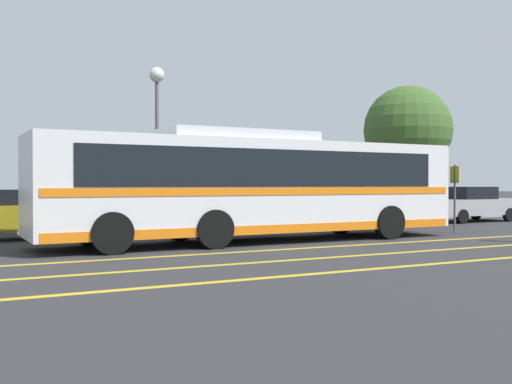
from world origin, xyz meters
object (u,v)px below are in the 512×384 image
parked_car_1 (6,214)px  parked_car_3 (371,206)px  parked_car_2 (213,211)px  tree_0 (408,130)px  parked_car_4 (469,204)px  street_lamp (157,105)px  transit_bus (256,184)px  bus_stop_sign (455,190)px

parked_car_1 → parked_car_3: parked_car_3 is taller
parked_car_2 → tree_0: (14.36, 6.27, 3.91)m
parked_car_3 → parked_car_1: bearing=88.3°
parked_car_3 → parked_car_4: (5.45, 0.03, 0.01)m
parked_car_3 → street_lamp: bearing=69.0°
parked_car_1 → street_lamp: size_ratio=0.81×
transit_bus → street_lamp: bearing=-174.1°
parked_car_3 → parked_car_4: size_ratio=1.03×
parked_car_4 → parked_car_3: bearing=-91.1°
parked_car_1 → bus_stop_sign: bus_stop_sign is taller
parked_car_2 → street_lamp: 4.98m
transit_bus → parked_car_4: bearing=106.1°
parked_car_1 → parked_car_2: bearing=-94.7°
parked_car_1 → street_lamp: street_lamp is taller
transit_bus → street_lamp: (-0.74, 6.61, 3.02)m
parked_car_2 → parked_car_4: bearing=-86.8°
bus_stop_sign → parked_car_1: bearing=-108.6°
street_lamp → tree_0: size_ratio=0.86×
parked_car_1 → tree_0: size_ratio=0.70×
parked_car_2 → street_lamp: (-1.06, 2.86, 3.94)m
street_lamp → tree_0: bearing=12.5°
transit_bus → parked_car_2: transit_bus is taller
parked_car_1 → tree_0: bearing=-77.1°
parked_car_3 → street_lamp: (-7.87, 2.88, 3.89)m
parked_car_1 → parked_car_2: size_ratio=1.15×
parked_car_1 → street_lamp: 7.28m
parked_car_4 → tree_0: bearing=160.1°
bus_stop_sign → transit_bus: bearing=-94.6°
parked_car_4 → tree_0: (2.10, 6.26, 3.85)m
transit_bus → tree_0: bearing=123.8°
parked_car_1 → bus_stop_sign: size_ratio=2.15×
transit_bus → parked_car_3: (7.13, 3.73, -0.87)m
transit_bus → bus_stop_sign: size_ratio=5.57×
parked_car_2 → bus_stop_sign: 8.19m
transit_bus → bus_stop_sign: (7.26, -0.52, -0.18)m
transit_bus → tree_0: size_ratio=1.82×
parked_car_4 → bus_stop_sign: 6.86m
transit_bus → bus_stop_sign: 7.28m
parked_car_2 → parked_car_3: parked_car_3 is taller
parked_car_4 → parked_car_1: bearing=-91.8°
bus_stop_sign → parked_car_4: bearing=128.3°
parked_car_1 → parked_car_4: bearing=-93.8°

